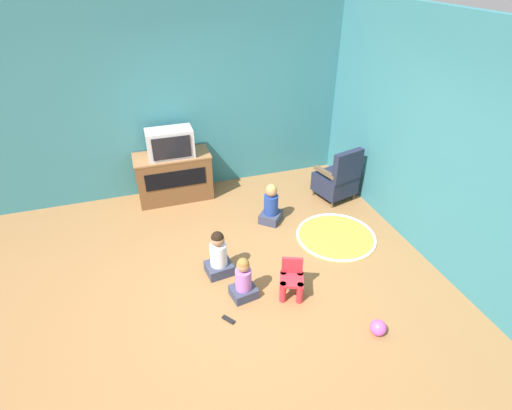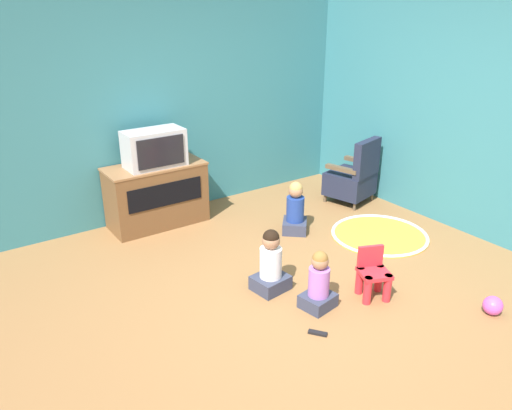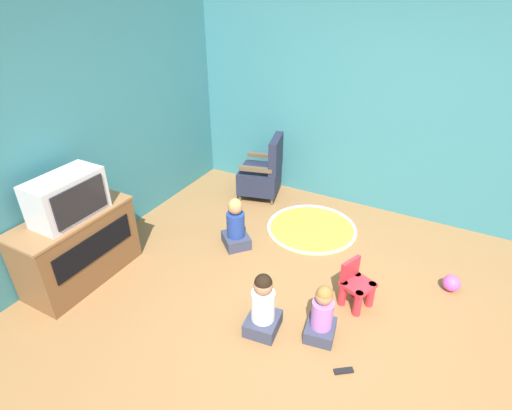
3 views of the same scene
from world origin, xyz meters
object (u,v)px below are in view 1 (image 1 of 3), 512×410
at_px(child_watching_left, 271,206).
at_px(tv_cabinet, 174,176).
at_px(child_watching_center, 219,256).
at_px(television, 170,143).
at_px(remote_control, 229,320).
at_px(child_watching_right, 243,280).
at_px(yellow_kid_chair, 292,281).
at_px(black_armchair, 338,179).
at_px(toy_ball, 378,328).

bearing_deg(child_watching_left, tv_cabinet, 88.95).
xyz_separation_m(tv_cabinet, child_watching_center, (0.23, -1.89, -0.11)).
height_order(television, remote_control, television).
distance_m(tv_cabinet, child_watching_right, 2.38).
distance_m(yellow_kid_chair, child_watching_right, 0.53).
height_order(tv_cabinet, child_watching_right, tv_cabinet).
bearing_deg(tv_cabinet, remote_control, -86.84).
xyz_separation_m(black_armchair, remote_control, (-2.18, -1.83, -0.32)).
distance_m(child_watching_center, remote_control, 0.79).
height_order(yellow_kid_chair, child_watching_center, child_watching_center).
xyz_separation_m(child_watching_left, child_watching_center, (-0.94, -0.82, 0.00)).
height_order(child_watching_left, remote_control, child_watching_left).
xyz_separation_m(yellow_kid_chair, child_watching_right, (-0.51, 0.14, 0.04)).
xyz_separation_m(tv_cabinet, child_watching_left, (1.17, -1.07, -0.11)).
height_order(child_watching_center, remote_control, child_watching_center).
relative_size(child_watching_center, child_watching_right, 1.11).
bearing_deg(remote_control, toy_ball, -150.48).
bearing_deg(yellow_kid_chair, toy_ball, -28.73).
xyz_separation_m(black_armchair, child_watching_right, (-1.94, -1.55, -0.10)).
bearing_deg(black_armchair, remote_control, 25.12).
relative_size(child_watching_left, child_watching_right, 1.11).
xyz_separation_m(black_armchair, child_watching_center, (-2.10, -1.09, -0.08)).
bearing_deg(child_watching_center, toy_ball, -53.64).
height_order(tv_cabinet, toy_ball, tv_cabinet).
distance_m(tv_cabinet, child_watching_center, 1.91).
xyz_separation_m(television, child_watching_right, (0.39, -2.30, -0.69)).
distance_m(tv_cabinet, remote_control, 2.66).
height_order(yellow_kid_chair, toy_ball, yellow_kid_chair).
relative_size(television, black_armchair, 0.77).
relative_size(child_watching_left, remote_control, 4.02).
height_order(tv_cabinet, yellow_kid_chair, tv_cabinet).
bearing_deg(child_watching_center, black_armchair, 20.38).
bearing_deg(television, toy_ball, -64.69).
bearing_deg(remote_control, child_watching_center, -42.70).
height_order(child_watching_center, child_watching_right, child_watching_center).
bearing_deg(tv_cabinet, yellow_kid_chair, -70.10).
xyz_separation_m(child_watching_center, child_watching_right, (0.16, -0.46, -0.03)).
bearing_deg(yellow_kid_chair, child_watching_left, 101.52).
bearing_deg(yellow_kid_chair, remote_control, -146.61).
height_order(television, child_watching_center, television).
bearing_deg(child_watching_center, remote_control, -103.57).
distance_m(tv_cabinet, black_armchair, 2.46).
height_order(television, child_watching_right, television).
distance_m(child_watching_left, child_watching_center, 1.25).
bearing_deg(child_watching_left, television, 90.14).
relative_size(tv_cabinet, black_armchair, 1.30).
height_order(child_watching_left, child_watching_right, child_watching_left).
distance_m(tv_cabinet, child_watching_left, 1.59).
distance_m(yellow_kid_chair, toy_ball, 0.99).
xyz_separation_m(tv_cabinet, toy_ball, (1.52, -3.25, -0.29)).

